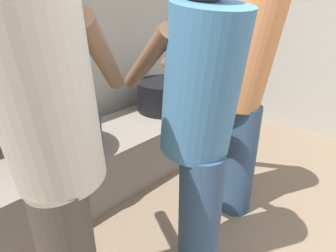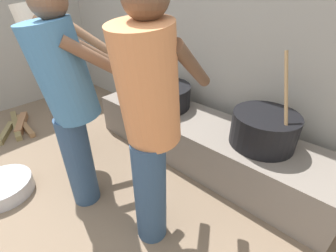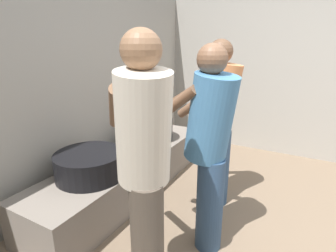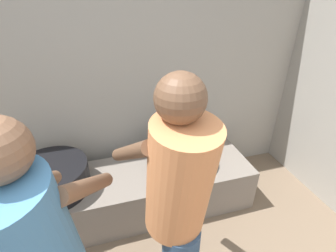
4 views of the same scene
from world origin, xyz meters
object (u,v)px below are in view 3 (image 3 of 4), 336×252
cooking_pot_main (152,129)px  cooking_pot_secondary (90,165)px  cook_in_blue_shirt (209,141)px  cook_in_orange_shirt (218,116)px  cook_in_cream_shirt (144,158)px

cooking_pot_main → cooking_pot_secondary: cooking_pot_main is taller
cooking_pot_secondary → cook_in_blue_shirt: cook_in_blue_shirt is taller
cook_in_orange_shirt → cook_in_cream_shirt: size_ratio=0.98×
cooking_pot_main → cook_in_cream_shirt: bearing=-149.1°
cooking_pot_secondary → cook_in_cream_shirt: cook_in_cream_shirt is taller
cook_in_orange_shirt → cook_in_cream_shirt: cook_in_cream_shirt is taller
cooking_pot_main → cook_in_blue_shirt: (-0.90, -1.04, 0.33)m
cooking_pot_main → cooking_pot_secondary: 1.06m
cooking_pot_main → cook_in_blue_shirt: 1.41m
cooking_pot_secondary → cook_in_blue_shirt: (0.16, -1.01, 0.35)m
cooking_pot_secondary → cook_in_blue_shirt: 1.08m
cooking_pot_main → cook_in_orange_shirt: (-0.30, -0.90, 0.35)m
cook_in_orange_shirt → cook_in_cream_shirt: (-1.14, 0.04, 0.02)m
cooking_pot_main → cook_in_cream_shirt: cook_in_cream_shirt is taller
cook_in_cream_shirt → cook_in_orange_shirt: bearing=-1.9°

